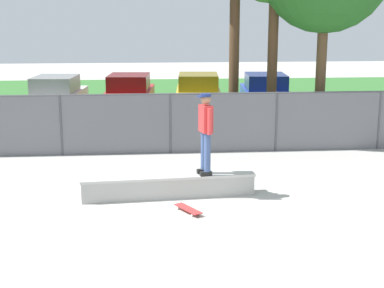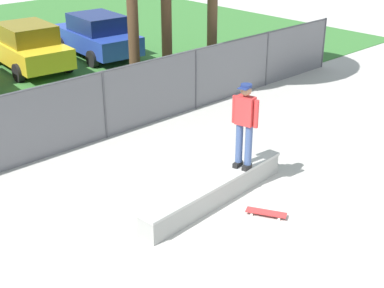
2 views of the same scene
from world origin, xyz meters
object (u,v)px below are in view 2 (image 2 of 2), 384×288
(skateboarder, at_px, (245,122))
(skateboard, at_px, (266,213))
(concrete_ledge, at_px, (215,191))
(car_blue, at_px, (97,35))
(car_yellow, at_px, (27,46))

(skateboarder, bearing_deg, skateboard, -113.94)
(concrete_ledge, relative_size, skateboarder, 2.15)
(skateboarder, xyz_separation_m, car_blue, (3.73, 11.11, -0.70))
(skateboarder, relative_size, car_yellow, 0.42)
(skateboard, height_order, car_blue, car_blue)
(concrete_ledge, bearing_deg, car_yellow, 81.17)
(concrete_ledge, distance_m, car_yellow, 11.50)
(car_yellow, bearing_deg, car_blue, -4.87)
(skateboard, distance_m, car_yellow, 12.53)
(concrete_ledge, xyz_separation_m, car_blue, (4.57, 11.11, 0.58))
(concrete_ledge, bearing_deg, skateboard, -71.65)
(skateboard, bearing_deg, concrete_ledge, 108.35)
(car_yellow, distance_m, car_blue, 2.81)
(car_yellow, bearing_deg, skateboarder, -94.68)
(car_yellow, relative_size, car_blue, 1.00)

